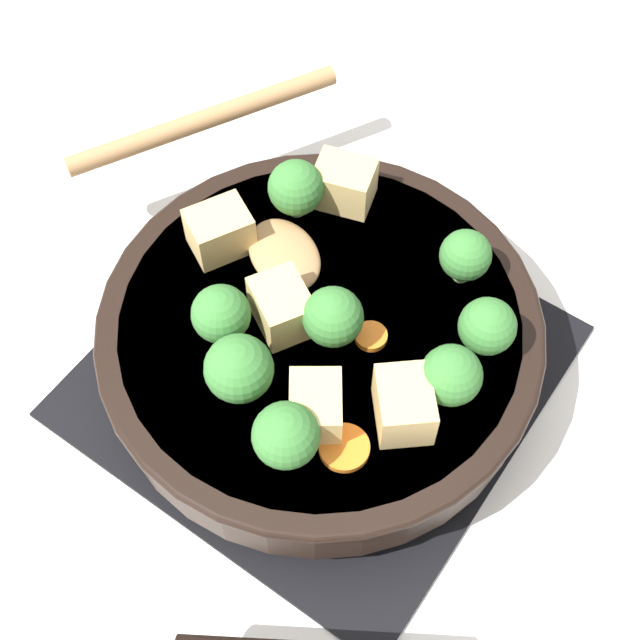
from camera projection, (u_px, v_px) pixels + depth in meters
ground_plane at (320, 372)px, 0.68m from camera, size 2.40×2.40×0.00m
front_burner_grate at (320, 364)px, 0.67m from camera, size 0.31×0.31×0.03m
skillet_pan at (320, 338)px, 0.64m from camera, size 0.34×0.40×0.05m
wooden_spoon at (238, 175)px, 0.68m from camera, size 0.23×0.21×0.02m
tofu_cube_center_large at (404, 405)px, 0.57m from camera, size 0.05×0.06×0.03m
tofu_cube_near_handle at (220, 231)px, 0.64m from camera, size 0.05×0.05×0.03m
tofu_cube_east_chunk at (316, 407)px, 0.57m from camera, size 0.05×0.05×0.03m
tofu_cube_west_chunk at (344, 184)px, 0.66m from camera, size 0.05×0.05×0.03m
tofu_cube_back_piece at (282, 307)px, 0.60m from camera, size 0.05×0.05×0.03m
broccoli_floret_near_spoon at (239, 369)px, 0.57m from camera, size 0.05×0.05×0.05m
broccoli_floret_center_top at (333, 317)px, 0.59m from camera, size 0.04×0.04×0.05m
broccoli_floret_east_rim at (296, 188)px, 0.65m from camera, size 0.04×0.04×0.05m
broccoli_floret_west_rim at (449, 379)px, 0.56m from camera, size 0.04×0.04×0.05m
broccoli_floret_north_edge at (487, 327)px, 0.59m from camera, size 0.04×0.04×0.05m
broccoli_floret_south_cluster at (465, 256)px, 0.62m from camera, size 0.04×0.04×0.04m
broccoli_floret_mid_floret at (286, 436)px, 0.54m from camera, size 0.04×0.04×0.05m
broccoli_floret_small_inner at (221, 314)px, 0.59m from camera, size 0.04×0.04×0.05m
carrot_slice_orange_thin at (371, 336)px, 0.61m from camera, size 0.02×0.02×0.01m
carrot_slice_near_center at (344, 448)px, 0.57m from camera, size 0.03×0.03×0.01m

